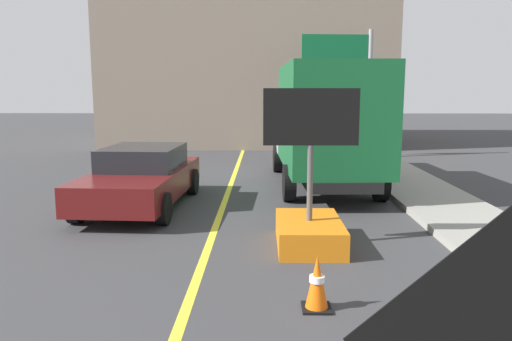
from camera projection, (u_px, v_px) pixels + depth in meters
The scene contains 7 objects.
lane_center_stripe at pixel (181, 321), 5.78m from camera, with size 0.14×36.00×0.01m, color yellow.
arrow_board_trailer at pixel (309, 219), 8.56m from camera, with size 1.60×1.81×2.70m.
box_truck at pixel (324, 122), 13.69m from camera, with size 2.71×7.02×3.32m.
pickup_car at pixel (142, 177), 11.45m from camera, with size 2.20×4.66×1.38m.
highway_guide_sign at pixel (350, 71), 19.35m from camera, with size 2.78×0.36×5.00m.
far_building_block at pixel (248, 60), 26.07m from camera, with size 13.55×9.02×8.54m, color gray.
traffic_cone_mid_lane at pixel (317, 283), 6.07m from camera, with size 0.36×0.36×0.69m.
Camera 1 is at (0.96, 0.58, 2.66)m, focal length 34.89 mm.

